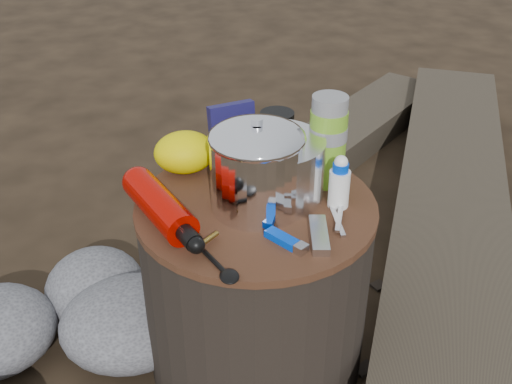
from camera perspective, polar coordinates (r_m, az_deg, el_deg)
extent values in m
plane|color=black|center=(1.55, 0.00, -15.32)|extent=(60.00, 60.00, 0.00)
cylinder|color=black|center=(1.39, 0.00, -8.95)|extent=(0.49, 0.49, 0.45)
cube|color=#352D23|center=(2.08, 17.41, -0.34)|extent=(1.15, 1.85, 0.16)
cube|color=#352D23|center=(2.41, 7.55, 4.71)|extent=(1.14, 1.06, 0.11)
cylinder|color=silver|center=(1.25, 1.56, 2.18)|extent=(0.21, 0.21, 0.13)
cylinder|color=white|center=(1.20, 0.08, 2.35)|extent=(0.18, 0.18, 0.18)
cylinder|color=#72AF26|center=(1.30, 6.61, 4.67)|extent=(0.08, 0.08, 0.19)
cylinder|color=black|center=(1.41, 1.92, 5.22)|extent=(0.07, 0.07, 0.11)
ellipsoid|color=#EEDE00|center=(1.36, -6.59, 3.66)|extent=(0.13, 0.11, 0.09)
cube|color=#161348|center=(1.39, -2.17, 5.49)|extent=(0.11, 0.05, 0.13)
cube|color=#003BD4|center=(1.15, 2.44, -4.29)|extent=(0.07, 0.09, 0.02)
cube|color=silver|center=(1.16, 5.83, -3.97)|extent=(0.05, 0.12, 0.02)
cylinder|color=white|center=(1.24, 7.68, 0.71)|extent=(0.04, 0.04, 0.10)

